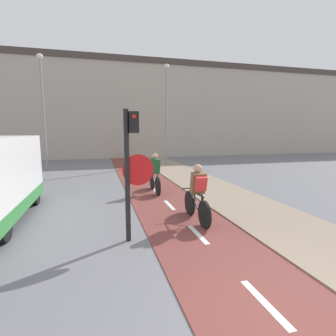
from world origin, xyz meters
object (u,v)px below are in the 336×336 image
Objects in this scene: street_lamp_sidewalk at (167,104)px; cyclist_near at (198,195)px; street_lamp_far at (43,100)px; cyclist_far at (155,175)px; traffic_light_pole at (131,160)px.

street_lamp_sidewalk is 12.37m from cyclist_near.
street_lamp_far is 12.93m from cyclist_near.
cyclist_near reaches higher than cyclist_far.
cyclist_far is at bearing 95.92° from cyclist_near.
traffic_light_pole is 2.20m from cyclist_near.
cyclist_far is (-2.60, -8.10, -3.52)m from street_lamp_sidewalk.
traffic_light_pole is 1.59× the size of cyclist_near.
traffic_light_pole is at bearing -72.52° from street_lamp_far.
cyclist_far is at bearing -55.80° from street_lamp_far.
street_lamp_far is at bearing 124.20° from cyclist_far.
traffic_light_pole is at bearing -157.99° from cyclist_near.
cyclist_near is (-2.23, -11.66, -3.47)m from street_lamp_sidewalk.
street_lamp_far reaches higher than traffic_light_pole.
street_lamp_sidewalk is (4.03, 12.38, 2.43)m from traffic_light_pole.
cyclist_near is at bearing -100.83° from street_lamp_sidewalk.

